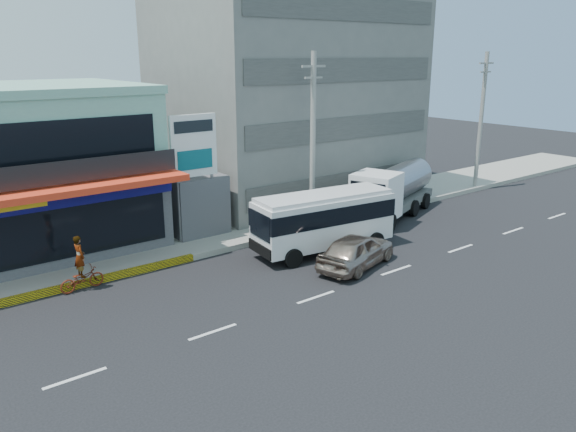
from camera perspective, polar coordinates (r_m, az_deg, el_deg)
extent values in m
plane|color=black|center=(23.86, 2.86, -8.24)|extent=(120.00, 120.00, 0.00)
cube|color=gray|center=(33.70, -1.18, -0.56)|extent=(70.00, 5.00, 0.30)
cube|color=#454449|center=(32.03, -25.37, 0.39)|extent=(12.00, 10.00, 4.00)
cube|color=#7CB09F|center=(31.29, -26.25, 7.45)|extent=(12.00, 10.00, 4.00)
cube|color=red|center=(26.03, -23.01, 2.21)|extent=(12.40, 1.80, 0.30)
cube|color=#0F0E64|center=(26.86, -23.31, 1.37)|extent=(12.00, 0.12, 0.80)
cube|color=black|center=(27.28, -22.98, -1.67)|extent=(11.00, 0.06, 2.60)
cube|color=slate|center=(39.78, -0.17, 12.07)|extent=(16.00, 12.00, 14.00)
cube|color=#454449|center=(32.80, -10.86, 1.58)|extent=(3.00, 6.00, 3.50)
cylinder|color=slate|center=(31.53, -10.19, 4.43)|extent=(1.50, 1.50, 0.15)
cylinder|color=gray|center=(29.36, -11.10, 2.87)|extent=(0.16, 0.16, 6.50)
cylinder|color=gray|center=(30.28, -7.73, 3.43)|extent=(0.16, 0.16, 6.50)
cube|color=white|center=(29.42, -9.57, 7.05)|extent=(2.60, 0.18, 3.20)
cylinder|color=#999993|center=(31.63, 2.53, 7.33)|extent=(0.30, 0.30, 10.00)
cube|color=#999993|center=(31.26, 2.63, 14.96)|extent=(1.60, 0.12, 0.12)
cube|color=#999993|center=(31.28, 2.61, 13.86)|extent=(1.20, 0.10, 0.10)
cylinder|color=#999993|center=(43.63, 18.99, 8.93)|extent=(0.30, 0.30, 10.00)
cube|color=#999993|center=(43.36, 19.51, 14.43)|extent=(1.60, 0.12, 0.12)
cube|color=#999993|center=(43.38, 19.43, 13.64)|extent=(1.20, 0.10, 0.10)
cube|color=silver|center=(28.65, 3.64, -0.45)|extent=(7.55, 3.19, 2.41)
cube|color=black|center=(28.52, 3.66, 0.46)|extent=(7.61, 3.25, 0.89)
cube|color=silver|center=(28.31, 3.69, 2.09)|extent=(7.32, 2.96, 0.21)
cylinder|color=black|center=(26.83, 0.53, -4.30)|extent=(0.97, 0.41, 0.94)
cylinder|color=black|center=(28.70, -1.86, -2.92)|extent=(0.97, 0.41, 0.94)
cylinder|color=black|center=(29.59, 8.88, -2.51)|extent=(0.97, 0.41, 0.94)
cylinder|color=black|center=(31.30, 6.22, -1.36)|extent=(0.97, 0.41, 0.94)
imported|color=tan|center=(26.98, 6.96, -3.49)|extent=(5.22, 3.21, 1.66)
cube|color=white|center=(33.18, 8.94, 2.07)|extent=(3.12, 3.12, 2.64)
cube|color=#595956|center=(35.99, 10.69, 1.34)|extent=(8.40, 4.85, 0.51)
cylinder|color=gray|center=(36.63, 11.39, 3.53)|extent=(6.07, 3.93, 2.13)
cylinder|color=black|center=(32.75, 10.41, -0.68)|extent=(1.06, 0.63, 1.02)
cylinder|color=black|center=(33.64, 6.74, -0.07)|extent=(1.06, 0.63, 1.02)
cylinder|color=black|center=(36.13, 12.69, 0.79)|extent=(1.06, 0.63, 1.02)
cylinder|color=black|center=(36.95, 9.29, 1.31)|extent=(1.06, 0.63, 1.02)
cylinder|color=black|center=(38.09, 13.80, 1.50)|extent=(1.06, 0.63, 1.02)
cylinder|color=black|center=(38.86, 10.55, 1.99)|extent=(1.06, 0.63, 1.02)
imported|color=#611E0D|center=(25.93, -20.20, -6.02)|extent=(1.97, 0.83, 1.01)
imported|color=#66594C|center=(25.57, -20.43, -3.87)|extent=(0.50, 0.71, 1.85)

